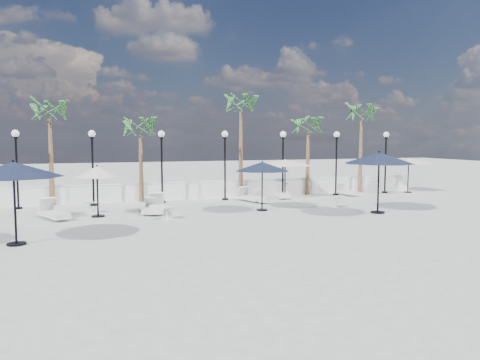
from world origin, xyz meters
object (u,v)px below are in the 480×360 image
object	(u,v)px
parasol_cream_sq_a	(285,160)
lounger_0	(54,213)
lounger_4	(249,197)
parasol_navy_left	(13,170)
parasol_cream_small	(97,172)
parasol_navy_right	(379,158)
parasol_navy_mid	(262,167)
lounger_3	(156,208)
lounger_5	(261,199)
lounger_2	(149,209)
parasol_cream_sq_b	(409,159)
lounger_7	(347,192)
lounger_6	(283,194)

from	to	relation	value
parasol_cream_sq_a	lounger_0	bearing A→B (deg)	-164.55
lounger_4	parasol_navy_left	xyz separation A→B (m)	(-10.66, -7.46, 2.19)
lounger_4	parasol_cream_small	bearing A→B (deg)	-179.04
parasol_navy_right	parasol_navy_mid	bearing A→B (deg)	153.01
parasol_cream_sq_a	lounger_4	bearing A→B (deg)	-164.42
lounger_3	parasol_navy_mid	bearing A→B (deg)	1.99
parasol_navy_mid	parasol_navy_right	xyz separation A→B (m)	(4.76, -2.42, 0.43)
lounger_5	parasol_navy_left	world-z (taller)	parasol_navy_left
lounger_3	lounger_5	distance (m)	6.15
lounger_2	lounger_0	bearing A→B (deg)	-162.90
parasol_navy_left	parasol_cream_sq_b	size ratio (longest dim) A/B	0.67
lounger_2	lounger_7	world-z (taller)	lounger_7
lounger_6	parasol_cream_sq_a	bearing A→B (deg)	6.67
lounger_4	parasol_cream_sq_a	bearing A→B (deg)	-1.79
lounger_4	parasol_navy_right	bearing A→B (deg)	-70.72
lounger_3	parasol_navy_left	size ratio (longest dim) A/B	0.71
lounger_0	lounger_3	world-z (taller)	lounger_3
lounger_5	parasol_cream_sq_b	distance (m)	10.74
parasol_navy_right	parasol_cream_small	bearing A→B (deg)	166.03
parasol_cream_sq_b	lounger_0	bearing A→B (deg)	-170.75
lounger_5	parasol_navy_mid	size ratio (longest dim) A/B	0.63
parasol_cream_sq_a	parasol_navy_left	bearing A→B (deg)	-148.11
lounger_6	parasol_navy_mid	world-z (taller)	parasol_navy_mid
parasol_cream_sq_a	parasol_cream_small	world-z (taller)	parasol_cream_sq_a
lounger_3	lounger_6	xyz separation A→B (m)	(7.76, 3.20, -0.02)
lounger_0	lounger_6	xyz separation A→B (m)	(12.11, 3.39, -0.02)
lounger_0	lounger_5	bearing A→B (deg)	-12.83
lounger_4	parasol_cream_small	world-z (taller)	parasol_cream_small
lounger_7	parasol_navy_left	xyz separation A→B (m)	(-17.17, -8.16, 2.21)
lounger_5	lounger_7	distance (m)	6.22
parasol_navy_left	parasol_cream_small	bearing A→B (deg)	60.99
lounger_7	parasol_navy_right	world-z (taller)	parasol_navy_right
lounger_4	parasol_navy_mid	world-z (taller)	parasol_navy_mid
lounger_0	parasol_cream_small	distance (m)	2.46
lounger_3	parasol_cream_small	world-z (taller)	parasol_cream_small
lounger_0	lounger_6	bearing A→B (deg)	-8.61
lounger_7	lounger_6	bearing A→B (deg)	174.01
lounger_0	lounger_2	xyz separation A→B (m)	(4.03, 0.26, -0.05)
parasol_navy_mid	parasol_cream_small	xyz separation A→B (m)	(-7.46, 0.62, -0.14)
parasol_navy_right	lounger_4	bearing A→B (deg)	126.64
lounger_0	lounger_2	bearing A→B (deg)	-20.50
lounger_2	lounger_3	world-z (taller)	lounger_3
lounger_0	lounger_7	size ratio (longest dim) A/B	1.24
parasol_cream_small	lounger_5	bearing A→B (deg)	13.43
lounger_3	parasol_cream_sq_a	bearing A→B (deg)	32.84
lounger_6	parasol_cream_small	distance (m)	10.98
lounger_4	parasol_navy_right	distance (m)	7.45
lounger_5	parasol_cream_sq_a	world-z (taller)	parasol_cream_sq_a
lounger_6	parasol_cream_sq_a	xyz separation A→B (m)	(0.09, -0.02, 1.96)
parasol_navy_mid	lounger_0	bearing A→B (deg)	176.50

